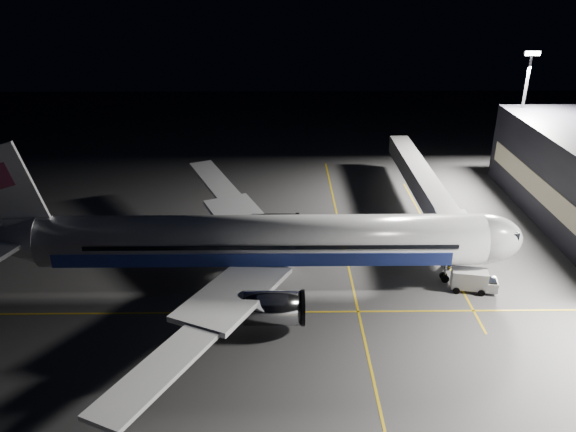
{
  "coord_description": "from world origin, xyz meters",
  "views": [
    {
      "loc": [
        2.09,
        -54.53,
        33.34
      ],
      "look_at": [
        2.84,
        4.78,
        6.0
      ],
      "focal_mm": 35.0,
      "sensor_mm": 36.0,
      "label": 1
    }
  ],
  "objects_px": {
    "airliner": "(253,241)",
    "floodlight_mast_north": "(523,105)",
    "jet_bridge": "(424,185)",
    "safety_cone_c": "(246,250)",
    "safety_cone_a": "(310,225)",
    "baggage_tug": "(272,243)",
    "safety_cone_b": "(289,228)",
    "service_truck": "(473,280)"
  },
  "relations": [
    {
      "from": "floodlight_mast_north",
      "to": "safety_cone_c",
      "type": "xyz_separation_m",
      "value": [
        -42.4,
        -24.96,
        -12.04
      ]
    },
    {
      "from": "safety_cone_c",
      "to": "safety_cone_b",
      "type": "bearing_deg",
      "value": 48.91
    },
    {
      "from": "jet_bridge",
      "to": "service_truck",
      "type": "bearing_deg",
      "value": -87.06
    },
    {
      "from": "jet_bridge",
      "to": "baggage_tug",
      "type": "xyz_separation_m",
      "value": [
        -21.07,
        -10.06,
        -3.72
      ]
    },
    {
      "from": "floodlight_mast_north",
      "to": "safety_cone_b",
      "type": "bearing_deg",
      "value": -153.12
    },
    {
      "from": "jet_bridge",
      "to": "airliner",
      "type": "bearing_deg",
      "value": -141.96
    },
    {
      "from": "airliner",
      "to": "baggage_tug",
      "type": "height_order",
      "value": "airliner"
    },
    {
      "from": "floodlight_mast_north",
      "to": "safety_cone_c",
      "type": "relative_size",
      "value": 31.15
    },
    {
      "from": "baggage_tug",
      "to": "safety_cone_c",
      "type": "distance_m",
      "value": 3.51
    },
    {
      "from": "floodlight_mast_north",
      "to": "baggage_tug",
      "type": "xyz_separation_m",
      "value": [
        -39.07,
        -23.99,
        -11.51
      ]
    },
    {
      "from": "safety_cone_c",
      "to": "service_truck",
      "type": "bearing_deg",
      "value": -19.72
    },
    {
      "from": "service_truck",
      "to": "floodlight_mast_north",
      "type": "bearing_deg",
      "value": 74.46
    },
    {
      "from": "floodlight_mast_north",
      "to": "baggage_tug",
      "type": "distance_m",
      "value": 47.27
    },
    {
      "from": "airliner",
      "to": "floodlight_mast_north",
      "type": "distance_m",
      "value": 52.56
    },
    {
      "from": "floodlight_mast_north",
      "to": "safety_cone_b",
      "type": "xyz_separation_m",
      "value": [
        -36.98,
        -18.74,
        -12.08
      ]
    },
    {
      "from": "jet_bridge",
      "to": "baggage_tug",
      "type": "height_order",
      "value": "jet_bridge"
    },
    {
      "from": "airliner",
      "to": "floodlight_mast_north",
      "type": "height_order",
      "value": "floodlight_mast_north"
    },
    {
      "from": "service_truck",
      "to": "jet_bridge",
      "type": "bearing_deg",
      "value": 103.86
    },
    {
      "from": "safety_cone_a",
      "to": "safety_cone_c",
      "type": "distance_m",
      "value": 10.92
    },
    {
      "from": "airliner",
      "to": "safety_cone_a",
      "type": "distance_m",
      "value": 16.41
    },
    {
      "from": "floodlight_mast_north",
      "to": "service_truck",
      "type": "xyz_separation_m",
      "value": [
        -16.97,
        -34.07,
        -11.04
      ]
    },
    {
      "from": "safety_cone_b",
      "to": "service_truck",
      "type": "bearing_deg",
      "value": -37.45
    },
    {
      "from": "safety_cone_b",
      "to": "baggage_tug",
      "type": "bearing_deg",
      "value": -111.68
    },
    {
      "from": "airliner",
      "to": "safety_cone_c",
      "type": "xyz_separation_m",
      "value": [
        -1.33,
        7.03,
        -4.83
      ]
    },
    {
      "from": "floodlight_mast_north",
      "to": "safety_cone_a",
      "type": "height_order",
      "value": "floodlight_mast_north"
    },
    {
      "from": "safety_cone_a",
      "to": "safety_cone_b",
      "type": "height_order",
      "value": "safety_cone_a"
    },
    {
      "from": "floodlight_mast_north",
      "to": "baggage_tug",
      "type": "height_order",
      "value": "floodlight_mast_north"
    },
    {
      "from": "baggage_tug",
      "to": "safety_cone_a",
      "type": "distance_m",
      "value": 7.88
    },
    {
      "from": "airliner",
      "to": "safety_cone_a",
      "type": "height_order",
      "value": "airliner"
    },
    {
      "from": "airliner",
      "to": "baggage_tug",
      "type": "relative_size",
      "value": 21.64
    },
    {
      "from": "baggage_tug",
      "to": "safety_cone_a",
      "type": "xyz_separation_m",
      "value": [
        5.07,
        6.01,
        -0.52
      ]
    },
    {
      "from": "service_truck",
      "to": "airliner",
      "type": "bearing_deg",
      "value": -174.02
    },
    {
      "from": "jet_bridge",
      "to": "baggage_tug",
      "type": "distance_m",
      "value": 23.64
    },
    {
      "from": "jet_bridge",
      "to": "safety_cone_a",
      "type": "relative_size",
      "value": 50.28
    },
    {
      "from": "jet_bridge",
      "to": "safety_cone_b",
      "type": "relative_size",
      "value": 58.47
    },
    {
      "from": "airliner",
      "to": "safety_cone_a",
      "type": "bearing_deg",
      "value": 63.19
    },
    {
      "from": "service_truck",
      "to": "baggage_tug",
      "type": "distance_m",
      "value": 24.3
    },
    {
      "from": "floodlight_mast_north",
      "to": "safety_cone_b",
      "type": "relative_size",
      "value": 35.19
    },
    {
      "from": "safety_cone_a",
      "to": "safety_cone_b",
      "type": "xyz_separation_m",
      "value": [
        -2.98,
        -0.76,
        -0.05
      ]
    },
    {
      "from": "jet_bridge",
      "to": "safety_cone_b",
      "type": "distance_m",
      "value": 20.05
    },
    {
      "from": "safety_cone_b",
      "to": "jet_bridge",
      "type": "bearing_deg",
      "value": 14.23
    },
    {
      "from": "airliner",
      "to": "floodlight_mast_north",
      "type": "bearing_deg",
      "value": 37.91
    }
  ]
}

